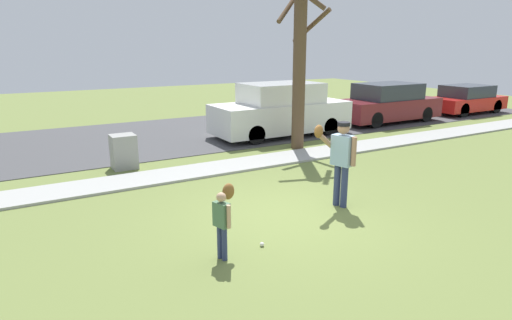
# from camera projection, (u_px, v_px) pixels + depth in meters

# --- Properties ---
(ground_plane) EXTENTS (48.00, 48.00, 0.00)m
(ground_plane) POSITION_uv_depth(u_px,v_px,m) (213.00, 171.00, 11.38)
(ground_plane) COLOR olive
(sidewalk_strip) EXTENTS (36.00, 1.20, 0.06)m
(sidewalk_strip) POSITION_uv_depth(u_px,v_px,m) (212.00, 169.00, 11.45)
(sidewalk_strip) COLOR #A3A39E
(sidewalk_strip) RESTS_ON ground
(road_surface) EXTENTS (36.00, 6.80, 0.02)m
(road_surface) POSITION_uv_depth(u_px,v_px,m) (154.00, 136.00, 15.65)
(road_surface) COLOR #424244
(road_surface) RESTS_ON ground
(person_adult) EXTENTS (0.81, 0.60, 1.74)m
(person_adult) POSITION_uv_depth(u_px,v_px,m) (340.00, 155.00, 8.61)
(person_adult) COLOR navy
(person_adult) RESTS_ON ground
(person_child) EXTENTS (0.46, 0.52, 1.12)m
(person_child) POSITION_uv_depth(u_px,v_px,m) (223.00, 214.00, 6.59)
(person_child) COLOR navy
(person_child) RESTS_ON ground
(baseball) EXTENTS (0.07, 0.07, 0.07)m
(baseball) POSITION_uv_depth(u_px,v_px,m) (262.00, 244.00, 7.10)
(baseball) COLOR white
(baseball) RESTS_ON ground
(utility_cabinet) EXTENTS (0.63, 0.57, 0.91)m
(utility_cabinet) POSITION_uv_depth(u_px,v_px,m) (124.00, 152.00, 11.51)
(utility_cabinet) COLOR gray
(utility_cabinet) RESTS_ON ground
(street_tree_near) EXTENTS (1.85, 1.89, 5.79)m
(street_tree_near) POSITION_uv_depth(u_px,v_px,m) (300.00, 50.00, 13.11)
(street_tree_near) COLOR brown
(street_tree_near) RESTS_ON ground
(parked_van_white) EXTENTS (5.00, 1.95, 1.88)m
(parked_van_white) POSITION_uv_depth(u_px,v_px,m) (281.00, 111.00, 15.59)
(parked_van_white) COLOR silver
(parked_van_white) RESTS_ON road_surface
(parked_suv_maroon) EXTENTS (4.70, 1.90, 1.63)m
(parked_suv_maroon) POSITION_uv_depth(u_px,v_px,m) (387.00, 104.00, 18.38)
(parked_suv_maroon) COLOR maroon
(parked_suv_maroon) RESTS_ON road_surface
(parked_hatchback_red) EXTENTS (4.00, 1.75, 1.33)m
(parked_hatchback_red) POSITION_uv_depth(u_px,v_px,m) (466.00, 100.00, 20.83)
(parked_hatchback_red) COLOR red
(parked_hatchback_red) RESTS_ON road_surface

